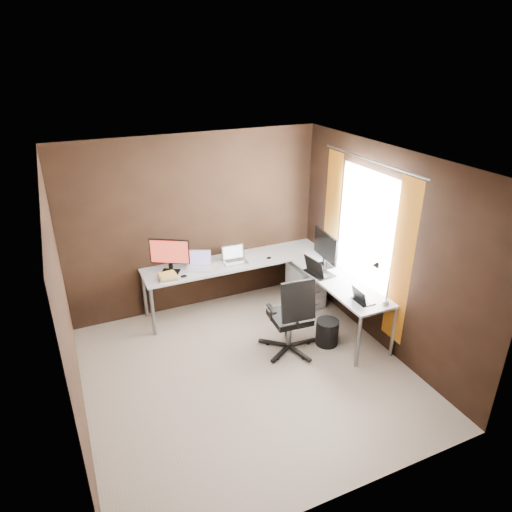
{
  "coord_description": "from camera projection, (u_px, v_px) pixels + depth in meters",
  "views": [
    {
      "loc": [
        -1.67,
        -3.95,
        3.5
      ],
      "look_at": [
        0.54,
        0.95,
        1.02
      ],
      "focal_mm": 32.0,
      "sensor_mm": 36.0,
      "label": 1
    }
  ],
  "objects": [
    {
      "name": "laptop_black_small",
      "position": [
        362.0,
        298.0,
        5.42
      ],
      "size": [
        0.19,
        0.26,
        0.18
      ],
      "rotation": [
        0.0,
        0.0,
        1.56
      ],
      "color": "black",
      "rests_on": "desk"
    },
    {
      "name": "drawer_pedestal",
      "position": [
        306.0,
        285.0,
        6.72
      ],
      "size": [
        0.42,
        0.5,
        0.6
      ],
      "primitive_type": "cube",
      "color": "silver",
      "rests_on": "ground"
    },
    {
      "name": "mouse_left",
      "position": [
        184.0,
        276.0,
        5.99
      ],
      "size": [
        0.11,
        0.09,
        0.04
      ],
      "primitive_type": "ellipsoid",
      "rotation": [
        0.0,
        0.0,
        -0.37
      ],
      "color": "black",
      "rests_on": "desk"
    },
    {
      "name": "desk_lamp",
      "position": [
        381.0,
        278.0,
        5.26
      ],
      "size": [
        0.18,
        0.21,
        0.53
      ],
      "rotation": [
        0.0,
        0.0,
        -0.18
      ],
      "color": "slate",
      "rests_on": "desk"
    },
    {
      "name": "wastebasket",
      "position": [
        327.0,
        332.0,
        5.83
      ],
      "size": [
        0.38,
        0.38,
        0.33
      ],
      "primitive_type": "cylinder",
      "rotation": [
        0.0,
        0.0,
        -0.41
      ],
      "color": "black",
      "rests_on": "ground"
    },
    {
      "name": "mouse_corner",
      "position": [
        269.0,
        258.0,
        6.52
      ],
      "size": [
        0.08,
        0.06,
        0.03
      ],
      "primitive_type": "ellipsoid",
      "rotation": [
        0.0,
        0.0,
        0.19
      ],
      "color": "black",
      "rests_on": "desk"
    },
    {
      "name": "room",
      "position": [
        273.0,
        268.0,
        5.01
      ],
      "size": [
        3.6,
        3.6,
        2.5
      ],
      "color": "tan",
      "rests_on": "ground"
    },
    {
      "name": "book_stack",
      "position": [
        167.0,
        276.0,
        5.94
      ],
      "size": [
        0.26,
        0.22,
        0.08
      ],
      "rotation": [
        0.0,
        0.0,
        -0.0
      ],
      "color": "#A37B58",
      "rests_on": "desk"
    },
    {
      "name": "office_chair",
      "position": [
        291.0,
        329.0,
        5.64
      ],
      "size": [
        0.59,
        0.59,
        1.06
      ],
      "rotation": [
        0.0,
        0.0,
        -0.08
      ],
      "color": "black",
      "rests_on": "ground"
    },
    {
      "name": "desk",
      "position": [
        274.0,
        272.0,
        6.25
      ],
      "size": [
        2.65,
        2.25,
        0.73
      ],
      "color": "silver",
      "rests_on": "ground"
    },
    {
      "name": "monitor_right",
      "position": [
        325.0,
        247.0,
        6.19
      ],
      "size": [
        0.16,
        0.61,
        0.5
      ],
      "rotation": [
        0.0,
        0.0,
        1.5
      ],
      "color": "black",
      "rests_on": "desk"
    },
    {
      "name": "laptop_black_big",
      "position": [
        318.0,
        271.0,
        6.06
      ],
      "size": [
        0.31,
        0.41,
        0.25
      ],
      "rotation": [
        0.0,
        0.0,
        1.69
      ],
      "color": "black",
      "rests_on": "desk"
    },
    {
      "name": "laptop_white",
      "position": [
        198.0,
        264.0,
        6.24
      ],
      "size": [
        0.41,
        0.36,
        0.23
      ],
      "rotation": [
        0.0,
        0.0,
        -0.38
      ],
      "color": "silver",
      "rests_on": "desk"
    },
    {
      "name": "monitor_left",
      "position": [
        170.0,
        254.0,
        6.05
      ],
      "size": [
        0.48,
        0.29,
        0.47
      ],
      "rotation": [
        0.0,
        0.0,
        -0.53
      ],
      "color": "black",
      "rests_on": "desk"
    },
    {
      "name": "laptop_silver",
      "position": [
        234.0,
        258.0,
        6.43
      ],
      "size": [
        0.34,
        0.25,
        0.22
      ],
      "rotation": [
        0.0,
        0.0,
        -0.06
      ],
      "color": "silver",
      "rests_on": "desk"
    }
  ]
}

